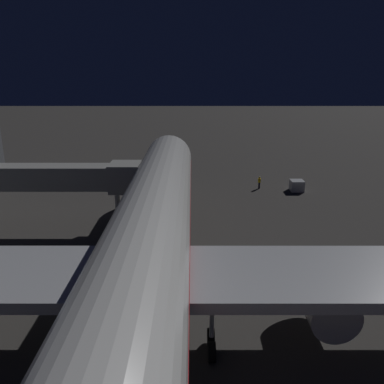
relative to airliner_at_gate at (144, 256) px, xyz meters
name	(u,v)px	position (x,y,z in m)	size (l,w,h in m)	color
ground_plane	(157,274)	(0.00, -7.84, -5.62)	(320.00, 320.00, 0.00)	#383533
airliner_at_gate	(144,256)	(0.00, 0.00, 0.00)	(57.85, 62.65, 17.86)	silver
jet_bridge	(67,177)	(10.38, -18.27, 0.15)	(18.95, 3.40, 7.30)	#9E9E99
baggage_container_near_belt	(297,186)	(-18.07, -32.19, -4.85)	(1.83, 1.87, 1.54)	#B7BABF
ground_crew_near_nose_gear	(259,182)	(-12.84, -33.29, -4.61)	(0.40, 0.40, 1.83)	black
traffic_cone_nose_port	(186,193)	(-2.20, -30.31, -5.34)	(0.36, 0.36, 0.55)	orange
traffic_cone_nose_starboard	(155,193)	(2.20, -30.31, -5.34)	(0.36, 0.36, 0.55)	orange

